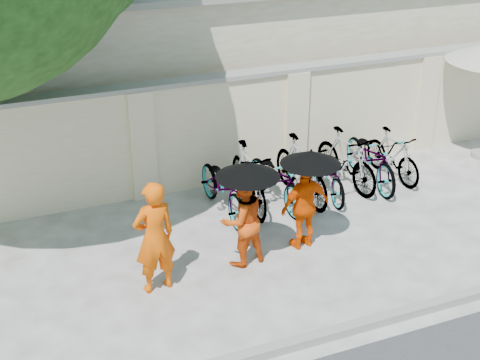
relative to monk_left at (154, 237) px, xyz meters
name	(u,v)px	position (x,y,z in m)	size (l,w,h in m)	color
ground	(266,272)	(1.60, -0.21, -0.84)	(80.00, 80.00, 0.00)	silver
kerb	(321,336)	(1.60, -1.91, -0.78)	(40.00, 0.16, 0.12)	gray
compound_wall	(245,128)	(2.60, 2.99, 0.16)	(20.00, 0.30, 2.00)	beige
building_behind	(222,45)	(3.60, 6.79, 0.76)	(14.00, 6.00, 3.20)	silver
monk_left	(154,237)	(0.00, 0.00, 0.00)	(0.61, 0.40, 1.68)	#F15604
monk_center	(242,220)	(1.38, 0.17, -0.11)	(0.71, 0.55, 1.46)	#D5460C
parasol_center	(248,170)	(1.43, 0.09, 0.73)	(0.93, 0.93, 0.85)	black
monk_right	(305,206)	(2.46, 0.25, -0.13)	(0.84, 0.35, 1.43)	#EE4A01
parasol_right	(311,157)	(2.48, 0.17, 0.72)	(0.91, 0.91, 0.86)	black
bike_0	(223,187)	(1.69, 1.75, -0.33)	(0.67, 1.93, 1.02)	gray
bike_1	(248,178)	(2.19, 1.82, -0.28)	(0.53, 1.86, 1.12)	gray
bike_2	(277,179)	(2.68, 1.72, -0.35)	(0.65, 1.86, 0.98)	gray
bike_3	(301,169)	(3.18, 1.77, -0.28)	(0.53, 1.87, 1.12)	gray
bike_4	(327,173)	(3.68, 1.69, -0.40)	(0.58, 1.67, 0.88)	gray
bike_5	(346,159)	(4.18, 1.90, -0.30)	(0.50, 1.79, 1.07)	gray
bike_6	(371,158)	(4.68, 1.82, -0.32)	(0.69, 1.97, 1.03)	gray
bike_7	(393,155)	(5.18, 1.85, -0.36)	(0.45, 1.58, 0.95)	gray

